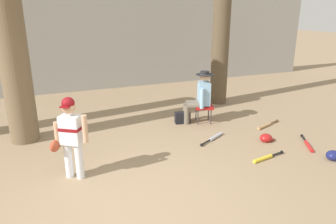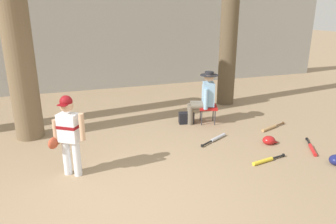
{
  "view_description": "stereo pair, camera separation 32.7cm",
  "coord_description": "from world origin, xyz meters",
  "px_view_note": "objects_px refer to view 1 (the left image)",
  "views": [
    {
      "loc": [
        -0.91,
        -3.44,
        2.52
      ],
      "look_at": [
        1.16,
        1.56,
        0.75
      ],
      "focal_mm": 33.85,
      "sensor_mm": 36.0,
      "label": 1
    },
    {
      "loc": [
        -0.61,
        -3.56,
        2.52
      ],
      "look_at": [
        1.16,
        1.56,
        0.75
      ],
      "focal_mm": 33.85,
      "sensor_mm": 36.0,
      "label": 2
    }
  ],
  "objects_px": {
    "tree_near_player": "(11,39)",
    "folding_stool": "(204,107)",
    "bat_wood_tan": "(266,126)",
    "batting_helmet_navy": "(333,156)",
    "young_ballplayer": "(70,133)",
    "bat_red_barrel": "(308,145)",
    "bat_aluminum_silver": "(214,137)",
    "tree_behind_spectator": "(222,7)",
    "batting_helmet_red": "(266,138)",
    "seated_spectator": "(200,96)",
    "handbag_beside_stool": "(182,118)",
    "bat_yellow_trainer": "(265,158)"
  },
  "relations": [
    {
      "from": "handbag_beside_stool",
      "to": "folding_stool",
      "type": "bearing_deg",
      "value": -15.36
    },
    {
      "from": "young_ballplayer",
      "to": "seated_spectator",
      "type": "xyz_separation_m",
      "value": [
        3.0,
        1.51,
        -0.1
      ]
    },
    {
      "from": "young_ballplayer",
      "to": "batting_helmet_red",
      "type": "relative_size",
      "value": 4.4
    },
    {
      "from": "handbag_beside_stool",
      "to": "bat_yellow_trainer",
      "type": "relative_size",
      "value": 0.47
    },
    {
      "from": "seated_spectator",
      "to": "handbag_beside_stool",
      "type": "xyz_separation_m",
      "value": [
        -0.38,
        0.1,
        -0.51
      ]
    },
    {
      "from": "tree_behind_spectator",
      "to": "bat_aluminum_silver",
      "type": "bearing_deg",
      "value": -122.39
    },
    {
      "from": "folding_stool",
      "to": "handbag_beside_stool",
      "type": "bearing_deg",
      "value": 164.64
    },
    {
      "from": "tree_near_player",
      "to": "bat_wood_tan",
      "type": "distance_m",
      "value": 5.48
    },
    {
      "from": "folding_stool",
      "to": "bat_wood_tan",
      "type": "distance_m",
      "value": 1.45
    },
    {
      "from": "seated_spectator",
      "to": "batting_helmet_red",
      "type": "distance_m",
      "value": 1.77
    },
    {
      "from": "batting_helmet_navy",
      "to": "young_ballplayer",
      "type": "bearing_deg",
      "value": 165.52
    },
    {
      "from": "bat_red_barrel",
      "to": "tree_near_player",
      "type": "bearing_deg",
      "value": 154.12
    },
    {
      "from": "folding_stool",
      "to": "bat_wood_tan",
      "type": "height_order",
      "value": "folding_stool"
    },
    {
      "from": "handbag_beside_stool",
      "to": "batting_helmet_navy",
      "type": "bearing_deg",
      "value": -58.69
    },
    {
      "from": "batting_helmet_navy",
      "to": "tree_near_player",
      "type": "bearing_deg",
      "value": 148.84
    },
    {
      "from": "bat_aluminum_silver",
      "to": "batting_helmet_red",
      "type": "bearing_deg",
      "value": -29.72
    },
    {
      "from": "tree_near_player",
      "to": "bat_wood_tan",
      "type": "xyz_separation_m",
      "value": [
        4.96,
        -1.26,
        -1.96
      ]
    },
    {
      "from": "tree_behind_spectator",
      "to": "folding_stool",
      "type": "xyz_separation_m",
      "value": [
        -1.17,
        -1.3,
        -2.2
      ]
    },
    {
      "from": "batting_helmet_red",
      "to": "bat_red_barrel",
      "type": "bearing_deg",
      "value": -41.01
    },
    {
      "from": "bat_red_barrel",
      "to": "bat_aluminum_silver",
      "type": "bearing_deg",
      "value": 145.4
    },
    {
      "from": "batting_helmet_navy",
      "to": "batting_helmet_red",
      "type": "height_order",
      "value": "batting_helmet_navy"
    },
    {
      "from": "bat_yellow_trainer",
      "to": "batting_helmet_red",
      "type": "relative_size",
      "value": 2.42
    },
    {
      "from": "tree_near_player",
      "to": "folding_stool",
      "type": "distance_m",
      "value": 4.17
    },
    {
      "from": "young_ballplayer",
      "to": "bat_aluminum_silver",
      "type": "bearing_deg",
      "value": 10.07
    },
    {
      "from": "handbag_beside_stool",
      "to": "batting_helmet_red",
      "type": "xyz_separation_m",
      "value": [
        1.08,
        -1.61,
        -0.06
      ]
    },
    {
      "from": "handbag_beside_stool",
      "to": "bat_wood_tan",
      "type": "distance_m",
      "value": 1.88
    },
    {
      "from": "tree_near_player",
      "to": "batting_helmet_red",
      "type": "height_order",
      "value": "tree_near_player"
    },
    {
      "from": "tree_near_player",
      "to": "handbag_beside_stool",
      "type": "relative_size",
      "value": 14.42
    },
    {
      "from": "bat_wood_tan",
      "to": "batting_helmet_red",
      "type": "relative_size",
      "value": 2.58
    },
    {
      "from": "folding_stool",
      "to": "bat_red_barrel",
      "type": "distance_m",
      "value": 2.35
    },
    {
      "from": "bat_yellow_trainer",
      "to": "handbag_beside_stool",
      "type": "bearing_deg",
      "value": 103.62
    },
    {
      "from": "tree_behind_spectator",
      "to": "bat_red_barrel",
      "type": "height_order",
      "value": "tree_behind_spectator"
    },
    {
      "from": "bat_red_barrel",
      "to": "handbag_beside_stool",
      "type": "bearing_deg",
      "value": 128.14
    },
    {
      "from": "tree_behind_spectator",
      "to": "seated_spectator",
      "type": "bearing_deg",
      "value": -134.93
    },
    {
      "from": "bat_yellow_trainer",
      "to": "batting_helmet_red",
      "type": "height_order",
      "value": "batting_helmet_red"
    },
    {
      "from": "bat_aluminum_silver",
      "to": "batting_helmet_navy",
      "type": "relative_size",
      "value": 2.31
    },
    {
      "from": "tree_near_player",
      "to": "bat_aluminum_silver",
      "type": "relative_size",
      "value": 6.87
    },
    {
      "from": "young_ballplayer",
      "to": "folding_stool",
      "type": "height_order",
      "value": "young_ballplayer"
    },
    {
      "from": "tree_near_player",
      "to": "batting_helmet_navy",
      "type": "height_order",
      "value": "tree_near_player"
    },
    {
      "from": "bat_wood_tan",
      "to": "bat_red_barrel",
      "type": "bearing_deg",
      "value": -87.33
    },
    {
      "from": "handbag_beside_stool",
      "to": "tree_behind_spectator",
      "type": "bearing_deg",
      "value": 35.44
    },
    {
      "from": "handbag_beside_stool",
      "to": "batting_helmet_red",
      "type": "distance_m",
      "value": 1.94
    },
    {
      "from": "batting_helmet_red",
      "to": "seated_spectator",
      "type": "bearing_deg",
      "value": 114.87
    },
    {
      "from": "bat_wood_tan",
      "to": "bat_red_barrel",
      "type": "relative_size",
      "value": 1.11
    },
    {
      "from": "folding_stool",
      "to": "batting_helmet_navy",
      "type": "distance_m",
      "value": 2.85
    },
    {
      "from": "bat_wood_tan",
      "to": "bat_aluminum_silver",
      "type": "height_order",
      "value": "same"
    },
    {
      "from": "batting_helmet_navy",
      "to": "tree_behind_spectator",
      "type": "bearing_deg",
      "value": 90.13
    },
    {
      "from": "young_ballplayer",
      "to": "bat_wood_tan",
      "type": "height_order",
      "value": "young_ballplayer"
    },
    {
      "from": "tree_near_player",
      "to": "young_ballplayer",
      "type": "bearing_deg",
      "value": -69.33
    },
    {
      "from": "young_ballplayer",
      "to": "bat_red_barrel",
      "type": "distance_m",
      "value": 4.38
    }
  ]
}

